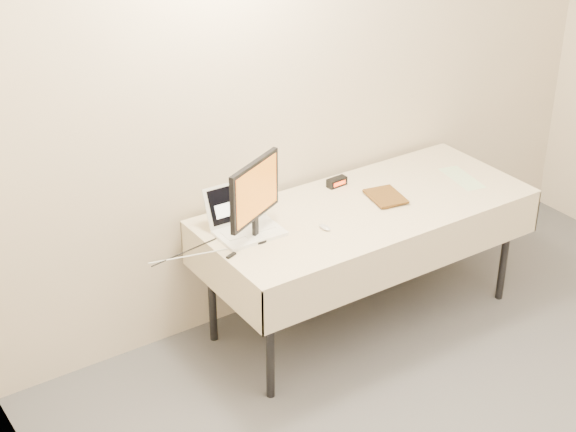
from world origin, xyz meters
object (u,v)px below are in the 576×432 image
table (366,215)px  laptop (243,220)px  monitor (255,194)px  book (372,183)px

table → laptop: laptop is taller
monitor → book: bearing=-27.2°
book → table: bearing=-145.2°
table → monitor: size_ratio=4.38×
laptop → monitor: size_ratio=0.80×
monitor → book: monitor is taller
laptop → book: (0.75, -0.12, 0.06)m
monitor → book: size_ratio=1.82×
laptop → monitor: monitor is taller
monitor → table: bearing=-29.1°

